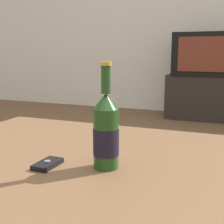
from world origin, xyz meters
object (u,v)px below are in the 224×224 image
television (213,54)px  beer_bottle (106,132)px  tv_stand (210,97)px  cell_phone (48,164)px

television → beer_bottle: size_ratio=2.69×
tv_stand → television: bearing=-90.0°
cell_phone → beer_bottle: bearing=20.3°
beer_bottle → tv_stand: bearing=88.1°
beer_bottle → cell_phone: (-0.16, -0.05, -0.10)m
tv_stand → beer_bottle: bearing=-91.9°
tv_stand → cell_phone: size_ratio=9.56×
tv_stand → beer_bottle: 2.80m
tv_stand → beer_bottle: beer_bottle is taller
beer_bottle → cell_phone: size_ratio=3.09×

